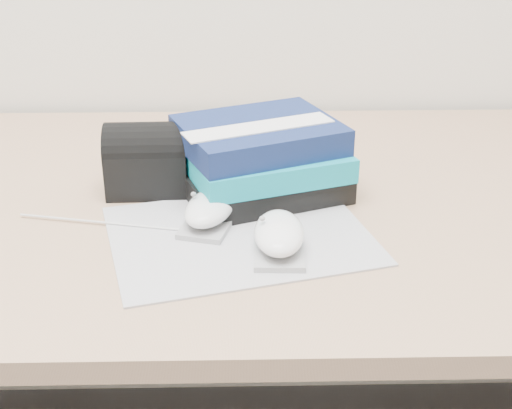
{
  "coord_description": "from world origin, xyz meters",
  "views": [
    {
      "loc": [
        -0.09,
        0.59,
        1.19
      ],
      "look_at": [
        -0.07,
        1.46,
        0.77
      ],
      "focal_mm": 50.0,
      "sensor_mm": 36.0,
      "label": 1
    }
  ],
  "objects_px": {
    "pouch": "(147,159)",
    "mouse_rear": "(210,210)",
    "desk": "(292,300)",
    "book_stack": "(261,159)",
    "mouse_front": "(279,235)"
  },
  "relations": [
    {
      "from": "mouse_front",
      "to": "pouch",
      "type": "relative_size",
      "value": 0.97
    },
    {
      "from": "book_stack",
      "to": "mouse_front",
      "type": "bearing_deg",
      "value": -84.38
    },
    {
      "from": "book_stack",
      "to": "pouch",
      "type": "height_order",
      "value": "book_stack"
    },
    {
      "from": "mouse_rear",
      "to": "pouch",
      "type": "bearing_deg",
      "value": 130.37
    },
    {
      "from": "desk",
      "to": "pouch",
      "type": "bearing_deg",
      "value": -168.91
    },
    {
      "from": "desk",
      "to": "pouch",
      "type": "relative_size",
      "value": 12.88
    },
    {
      "from": "desk",
      "to": "pouch",
      "type": "xyz_separation_m",
      "value": [
        -0.23,
        -0.05,
        0.29
      ]
    },
    {
      "from": "mouse_rear",
      "to": "pouch",
      "type": "relative_size",
      "value": 1.04
    },
    {
      "from": "mouse_rear",
      "to": "mouse_front",
      "type": "height_order",
      "value": "same"
    },
    {
      "from": "mouse_front",
      "to": "book_stack",
      "type": "height_order",
      "value": "book_stack"
    },
    {
      "from": "pouch",
      "to": "mouse_rear",
      "type": "bearing_deg",
      "value": -49.63
    },
    {
      "from": "desk",
      "to": "mouse_rear",
      "type": "distance_m",
      "value": 0.33
    },
    {
      "from": "mouse_front",
      "to": "desk",
      "type": "bearing_deg",
      "value": 80.77
    },
    {
      "from": "desk",
      "to": "book_stack",
      "type": "height_order",
      "value": "book_stack"
    },
    {
      "from": "desk",
      "to": "book_stack",
      "type": "distance_m",
      "value": 0.3
    }
  ]
}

